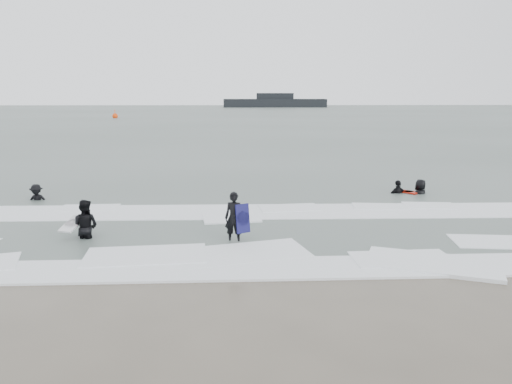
{
  "coord_description": "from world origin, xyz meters",
  "views": [
    {
      "loc": [
        -0.56,
        -13.94,
        4.96
      ],
      "look_at": [
        0.0,
        5.0,
        1.1
      ],
      "focal_mm": 35.0,
      "sensor_mm": 36.0,
      "label": 1
    }
  ],
  "objects_px": {
    "surfer_right_near": "(398,194)",
    "surfer_right_far": "(420,195)",
    "surfer_wading": "(86,239)",
    "buoy": "(115,116)",
    "surfer_breaker": "(37,201)",
    "surfer_centre": "(234,243)",
    "vessel_horizon": "(275,102)"
  },
  "relations": [
    {
      "from": "surfer_wading",
      "to": "buoy",
      "type": "height_order",
      "value": "buoy"
    },
    {
      "from": "surfer_centre",
      "to": "vessel_horizon",
      "type": "xyz_separation_m",
      "value": [
        10.48,
        137.07,
        1.56
      ]
    },
    {
      "from": "surfer_right_near",
      "to": "surfer_right_far",
      "type": "bearing_deg",
      "value": 154.84
    },
    {
      "from": "buoy",
      "to": "vessel_horizon",
      "type": "relative_size",
      "value": 0.05
    },
    {
      "from": "surfer_breaker",
      "to": "surfer_right_far",
      "type": "bearing_deg",
      "value": 1.24
    },
    {
      "from": "surfer_right_far",
      "to": "buoy",
      "type": "bearing_deg",
      "value": -105.33
    },
    {
      "from": "surfer_breaker",
      "to": "surfer_right_far",
      "type": "height_order",
      "value": "surfer_right_far"
    },
    {
      "from": "surfer_centre",
      "to": "surfer_right_near",
      "type": "xyz_separation_m",
      "value": [
        7.89,
        7.71,
        0.0
      ]
    },
    {
      "from": "surfer_wading",
      "to": "surfer_right_near",
      "type": "bearing_deg",
      "value": -138.5
    },
    {
      "from": "surfer_breaker",
      "to": "surfer_wading",
      "type": "bearing_deg",
      "value": -57.87
    },
    {
      "from": "surfer_right_near",
      "to": "vessel_horizon",
      "type": "relative_size",
      "value": 0.06
    },
    {
      "from": "surfer_right_near",
      "to": "surfer_right_far",
      "type": "distance_m",
      "value": 1.05
    },
    {
      "from": "vessel_horizon",
      "to": "surfer_right_far",
      "type": "bearing_deg",
      "value": -90.69
    },
    {
      "from": "surfer_right_far",
      "to": "buoy",
      "type": "relative_size",
      "value": 1.15
    },
    {
      "from": "buoy",
      "to": "surfer_centre",
      "type": "bearing_deg",
      "value": -73.46
    },
    {
      "from": "buoy",
      "to": "surfer_right_far",
      "type": "bearing_deg",
      "value": -65.38
    },
    {
      "from": "surfer_breaker",
      "to": "vessel_horizon",
      "type": "distance_m",
      "value": 132.0
    },
    {
      "from": "surfer_right_far",
      "to": "buoy",
      "type": "distance_m",
      "value": 76.2
    },
    {
      "from": "surfer_centre",
      "to": "vessel_horizon",
      "type": "height_order",
      "value": "vessel_horizon"
    },
    {
      "from": "surfer_breaker",
      "to": "surfer_right_near",
      "type": "height_order",
      "value": "surfer_right_near"
    },
    {
      "from": "surfer_centre",
      "to": "buoy",
      "type": "bearing_deg",
      "value": 116.98
    },
    {
      "from": "surfer_breaker",
      "to": "vessel_horizon",
      "type": "relative_size",
      "value": 0.05
    },
    {
      "from": "surfer_wading",
      "to": "vessel_horizon",
      "type": "xyz_separation_m",
      "value": [
        15.56,
        136.46,
        1.56
      ]
    },
    {
      "from": "surfer_wading",
      "to": "surfer_right_far",
      "type": "relative_size",
      "value": 1.01
    },
    {
      "from": "surfer_breaker",
      "to": "vessel_horizon",
      "type": "xyz_separation_m",
      "value": [
        19.57,
        130.53,
        1.56
      ]
    },
    {
      "from": "surfer_breaker",
      "to": "surfer_right_near",
      "type": "xyz_separation_m",
      "value": [
        16.98,
        1.17,
        0.0
      ]
    },
    {
      "from": "surfer_wading",
      "to": "surfer_right_far",
      "type": "distance_m",
      "value": 15.63
    },
    {
      "from": "surfer_wading",
      "to": "buoy",
      "type": "distance_m",
      "value": 78.24
    },
    {
      "from": "surfer_centre",
      "to": "surfer_right_far",
      "type": "distance_m",
      "value": 11.69
    },
    {
      "from": "surfer_breaker",
      "to": "surfer_right_near",
      "type": "relative_size",
      "value": 0.9
    },
    {
      "from": "surfer_right_near",
      "to": "buoy",
      "type": "distance_m",
      "value": 75.62
    },
    {
      "from": "surfer_wading",
      "to": "surfer_centre",
      "type": "bearing_deg",
      "value": -174.12
    }
  ]
}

